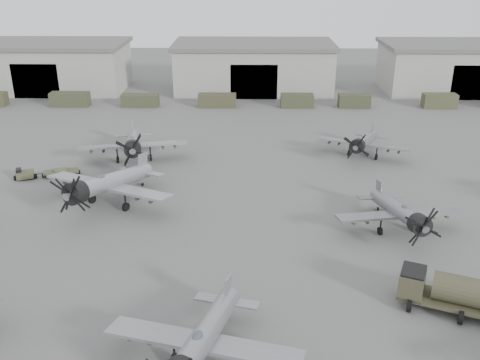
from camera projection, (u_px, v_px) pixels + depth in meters
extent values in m
plane|color=#585856|center=(259.00, 272.00, 42.65)|extent=(220.00, 220.00, 0.00)
cube|color=#A1A298|center=(48.00, 68.00, 98.73)|extent=(28.00, 14.00, 8.00)
cube|color=#5B5B57|center=(45.00, 44.00, 97.03)|extent=(29.00, 14.80, 0.70)
cube|color=black|center=(36.00, 81.00, 92.86)|extent=(8.12, 0.40, 6.00)
cube|color=#A1A298|center=(254.00, 68.00, 98.15)|extent=(28.00, 14.00, 8.00)
cube|color=#5B5B57|center=(254.00, 44.00, 96.45)|extent=(29.00, 14.80, 0.70)
cube|color=black|center=(254.00, 82.00, 92.28)|extent=(8.12, 0.40, 6.00)
cube|color=#A1A298|center=(461.00, 69.00, 97.57)|extent=(28.00, 14.00, 8.00)
cube|color=#5B5B57|center=(465.00, 45.00, 95.87)|extent=(29.00, 14.80, 0.70)
cube|color=black|center=(475.00, 83.00, 91.70)|extent=(8.12, 0.40, 6.00)
cube|color=#383D27|center=(70.00, 99.00, 88.68)|extent=(6.36, 2.20, 2.30)
cube|color=#393C27|center=(140.00, 100.00, 88.56)|extent=(6.08, 2.20, 2.02)
cube|color=#3D3B27|center=(217.00, 100.00, 88.34)|extent=(6.23, 2.20, 2.14)
cube|color=#383C27|center=(297.00, 101.00, 88.13)|extent=(5.33, 2.20, 2.18)
cube|color=#353A26|center=(354.00, 101.00, 87.99)|extent=(5.16, 2.20, 2.20)
cube|color=#40422B|center=(439.00, 101.00, 87.75)|extent=(5.44, 2.20, 2.31)
cylinder|color=gray|center=(206.00, 333.00, 32.51)|extent=(4.00, 10.36, 3.04)
cube|color=gray|center=(203.00, 342.00, 32.09)|extent=(12.32, 5.13, 0.55)
cube|color=gray|center=(228.00, 289.00, 36.51)|extent=(0.52, 1.60, 1.94)
ellipsoid|color=#3F4C54|center=(197.00, 338.00, 30.79)|extent=(0.86, 1.28, 0.55)
cylinder|color=black|center=(175.00, 359.00, 32.98)|extent=(0.46, 0.82, 0.78)
cylinder|color=black|center=(227.00, 317.00, 37.09)|extent=(0.19, 0.33, 0.31)
cylinder|color=#9B9DA4|center=(112.00, 181.00, 53.49)|extent=(6.42, 11.38, 3.46)
cylinder|color=black|center=(76.00, 193.00, 48.84)|extent=(2.65, 2.47, 2.31)
cube|color=#9B9DA4|center=(109.00, 186.00, 53.04)|extent=(13.61, 8.01, 0.62)
cube|color=#9B9DA4|center=(143.00, 162.00, 57.74)|extent=(0.89, 1.73, 2.21)
ellipsoid|color=#3F4C54|center=(100.00, 178.00, 51.62)|extent=(1.16, 1.49, 0.62)
cylinder|color=black|center=(92.00, 199.00, 54.39)|extent=(0.65, 0.94, 0.89)
cylinder|color=black|center=(126.00, 207.00, 52.71)|extent=(0.65, 0.94, 0.89)
cylinder|color=black|center=(143.00, 184.00, 58.42)|extent=(0.27, 0.38, 0.35)
cylinder|color=gray|center=(397.00, 209.00, 48.49)|extent=(2.96, 9.88, 2.88)
cylinder|color=black|center=(420.00, 225.00, 44.27)|extent=(1.97, 1.73, 1.92)
cube|color=gray|center=(399.00, 214.00, 48.08)|extent=(11.71, 3.89, 0.52)
cube|color=gray|center=(379.00, 189.00, 52.38)|extent=(0.36, 1.53, 1.84)
ellipsoid|color=#3F4C54|center=(405.00, 208.00, 46.82)|extent=(0.73, 1.18, 0.52)
cylinder|color=black|center=(380.00, 231.00, 48.25)|extent=(0.38, 0.77, 0.74)
cylinder|color=black|center=(417.00, 228.00, 48.72)|extent=(0.38, 0.77, 0.74)
cylinder|color=black|center=(378.00, 209.00, 52.92)|extent=(0.16, 0.31, 0.30)
cylinder|color=gray|center=(133.00, 141.00, 65.21)|extent=(3.72, 11.14, 3.25)
cylinder|color=black|center=(133.00, 149.00, 60.47)|extent=(2.27, 2.01, 2.17)
cube|color=gray|center=(133.00, 145.00, 64.74)|extent=(13.22, 4.84, 0.58)
cube|color=gray|center=(133.00, 128.00, 69.57)|extent=(0.47, 1.72, 2.08)
ellipsoid|color=#3F4C54|center=(132.00, 138.00, 63.33)|extent=(0.86, 1.35, 0.58)
cylinder|color=black|center=(118.00, 160.00, 64.87)|extent=(0.45, 0.87, 0.83)
cylinder|color=black|center=(151.00, 158.00, 65.54)|extent=(0.45, 0.87, 0.83)
cylinder|color=black|center=(134.00, 146.00, 70.19)|extent=(0.19, 0.35, 0.33)
cylinder|color=gray|center=(365.00, 141.00, 66.43)|extent=(5.06, 9.25, 2.80)
cylinder|color=black|center=(357.00, 146.00, 62.64)|extent=(2.13, 1.98, 1.87)
cube|color=gray|center=(364.00, 144.00, 66.07)|extent=(11.06, 6.33, 0.50)
cube|color=gray|center=(372.00, 130.00, 69.90)|extent=(0.70, 1.41, 1.79)
ellipsoid|color=#3F4C54|center=(363.00, 138.00, 64.91)|extent=(0.93, 1.20, 0.50)
cylinder|color=black|center=(349.00, 153.00, 67.14)|extent=(0.52, 0.76, 0.72)
cylinder|color=black|center=(376.00, 157.00, 65.82)|extent=(0.52, 0.76, 0.72)
cylinder|color=black|center=(370.00, 145.00, 70.45)|extent=(0.21, 0.31, 0.29)
cube|color=#403E2A|center=(453.00, 301.00, 37.70)|extent=(7.81, 5.11, 0.27)
cube|color=#403E2A|center=(412.00, 282.00, 38.42)|extent=(2.51, 2.91, 1.81)
cylinder|color=#403E2A|center=(470.00, 292.00, 36.93)|extent=(5.29, 3.74, 2.02)
cube|color=black|center=(414.00, 271.00, 38.04)|extent=(2.29, 2.58, 0.16)
cylinder|color=black|center=(409.00, 305.00, 37.80)|extent=(0.66, 1.01, 0.96)
cube|color=#41442C|center=(25.00, 174.00, 60.01)|extent=(2.08, 1.62, 0.81)
cube|color=black|center=(19.00, 171.00, 59.65)|extent=(0.76, 1.03, 0.51)
cylinder|color=black|center=(25.00, 177.00, 60.12)|extent=(1.34, 0.91, 0.57)
cylinder|color=black|center=(38.00, 174.00, 60.39)|extent=(1.19, 0.45, 0.08)
cube|color=#41442C|center=(61.00, 172.00, 61.06)|extent=(4.11, 2.52, 0.18)
cylinder|color=black|center=(61.00, 174.00, 61.16)|extent=(1.59, 0.89, 0.45)
cylinder|color=#41442C|center=(61.00, 170.00, 60.98)|extent=(1.46, 0.74, 0.33)
imported|color=#393925|center=(89.00, 186.00, 56.43)|extent=(0.43, 0.61, 1.61)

